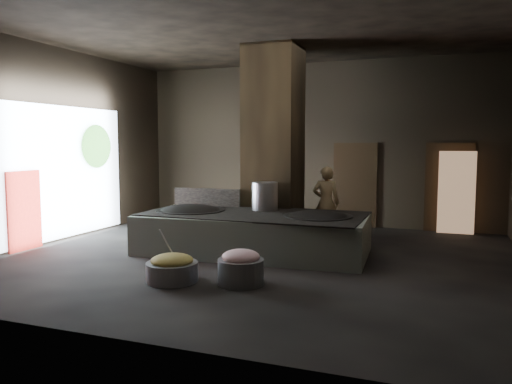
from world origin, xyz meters
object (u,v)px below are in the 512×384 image
at_px(stock_pot, 265,196).
at_px(cook, 326,203).
at_px(hearth_platform, 254,233).
at_px(meat_basin, 241,272).
at_px(wok_left, 191,214).
at_px(veg_basin, 172,272).
at_px(wok_right, 318,220).

distance_m(stock_pot, cook, 1.83).
bearing_deg(hearth_platform, meat_basin, -77.57).
xyz_separation_m(wok_left, meat_basin, (2.09, -2.24, -0.54)).
bearing_deg(stock_pot, veg_basin, -99.97).
xyz_separation_m(wok_left, cook, (2.52, 2.10, 0.12)).
relative_size(hearth_platform, meat_basin, 6.20).
relative_size(wok_left, meat_basin, 1.95).
bearing_deg(stock_pot, cook, 55.74).
relative_size(stock_pot, cook, 0.35).
distance_m(cook, meat_basin, 4.41).
height_order(hearth_platform, wok_right, wok_right).
relative_size(hearth_platform, wok_left, 3.17).
xyz_separation_m(stock_pot, cook, (1.02, 1.50, -0.26)).
bearing_deg(hearth_platform, wok_right, -1.19).
relative_size(wok_left, stock_pot, 2.42).
bearing_deg(cook, wok_right, 89.06).
distance_m(wok_left, stock_pot, 1.66).
bearing_deg(wok_right, cook, 97.91).
bearing_deg(wok_right, wok_left, -177.95).
bearing_deg(cook, stock_pot, 46.90).
xyz_separation_m(stock_pot, veg_basin, (-0.54, -3.07, -0.97)).
bearing_deg(hearth_platform, cook, 59.09).
xyz_separation_m(cook, veg_basin, (-1.56, -4.58, -0.71)).
height_order(hearth_platform, meat_basin, hearth_platform).
height_order(hearth_platform, cook, cook).
bearing_deg(stock_pot, wok_left, -158.20).
xyz_separation_m(wok_right, veg_basin, (-1.84, -2.57, -0.59)).
bearing_deg(hearth_platform, wok_left, 178.67).
bearing_deg(wok_left, hearth_platform, 1.97).
bearing_deg(cook, hearth_platform, 53.56).
bearing_deg(wok_left, veg_basin, -68.80).
relative_size(wok_left, wok_right, 1.07).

